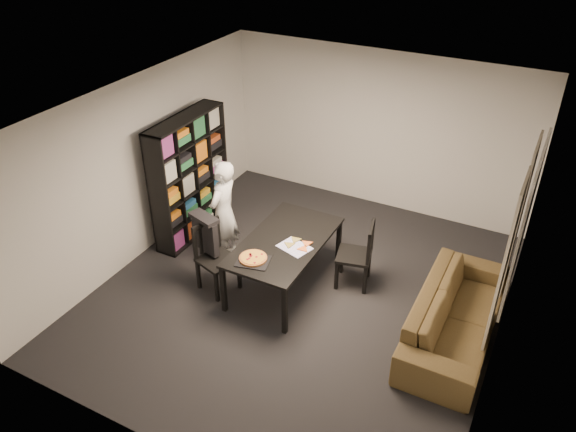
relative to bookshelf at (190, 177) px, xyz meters
The scene contains 16 objects.
room 2.26m from the bookshelf, 15.56° to the right, with size 5.01×5.51×2.61m.
window_pane 4.67m from the bookshelf, ahead, with size 0.02×1.40×1.60m, color black.
window_frame 4.67m from the bookshelf, ahead, with size 0.03×1.52×1.72m, color white.
curtain_left 4.59m from the bookshelf, ahead, with size 0.03×0.70×2.25m, color #BBB4A0.
curtain_right 4.59m from the bookshelf, ahead, with size 0.03×0.70×2.25m, color #BBB4A0.
bookshelf is the anchor object (origin of this frame).
dining_table 1.98m from the bookshelf, 16.13° to the right, with size 0.97×1.75×0.73m.
chair_left 1.49m from the bookshelf, 43.45° to the right, with size 0.57×0.57×0.98m.
chair_right 2.81m from the bookshelf, ahead, with size 0.53×0.53×0.96m.
draped_jacket 1.33m from the bookshelf, 45.99° to the right, with size 0.47×0.31×0.54m.
person 0.94m from the bookshelf, 24.72° to the right, with size 0.57×0.37×1.55m, color white.
baking_tray 2.10m from the bookshelf, 32.79° to the right, with size 0.40×0.32×0.01m, color black.
pepperoni_pizza 2.06m from the bookshelf, 32.32° to the right, with size 0.35×0.35×0.03m.
kitchen_towel 2.18m from the bookshelf, 16.84° to the right, with size 0.40×0.30×0.01m, color white.
pizza_slices 2.18m from the bookshelf, 14.75° to the right, with size 0.37×0.31×0.01m, color #D38142, non-canonical shape.
sofa 4.24m from the bookshelf, ahead, with size 2.25×0.88×0.66m, color #44321B.
Camera 1 is at (2.57, -5.30, 4.87)m, focal length 35.00 mm.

